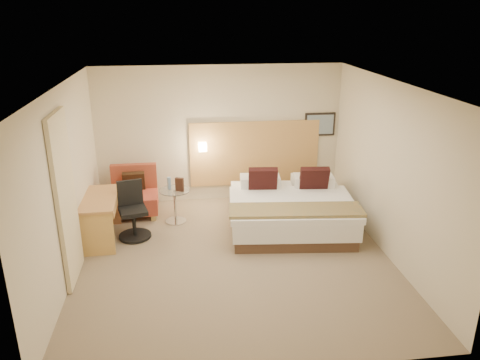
{
  "coord_description": "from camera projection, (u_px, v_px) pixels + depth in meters",
  "views": [
    {
      "loc": [
        -0.75,
        -6.42,
        3.68
      ],
      "look_at": [
        0.18,
        0.74,
        1.03
      ],
      "focal_mm": 35.0,
      "sensor_mm": 36.0,
      "label": 1
    }
  ],
  "objects": [
    {
      "name": "wall_back",
      "position": [
        220.0,
        134.0,
        9.21
      ],
      "size": [
        4.8,
        0.02,
        2.7
      ],
      "primitive_type": "cube",
      "color": "beige",
      "rests_on": "floor"
    },
    {
      "name": "art_frame",
      "position": [
        320.0,
        124.0,
        9.38
      ],
      "size": [
        0.62,
        0.03,
        0.47
      ],
      "primitive_type": "cube",
      "color": "black",
      "rests_on": "wall_back"
    },
    {
      "name": "desk_chair",
      "position": [
        133.0,
        215.0,
        7.91
      ],
      "size": [
        0.66,
        0.66,
        0.97
      ],
      "color": "black",
      "rests_on": "floor"
    },
    {
      "name": "menu_folder",
      "position": [
        180.0,
        185.0,
        8.29
      ],
      "size": [
        0.16,
        0.1,
        0.25
      ],
      "primitive_type": "cube",
      "rotation": [
        0.0,
        0.0,
        -0.36
      ],
      "color": "#361E16",
      "rests_on": "side_table"
    },
    {
      "name": "headboard_panel",
      "position": [
        255.0,
        153.0,
        9.4
      ],
      "size": [
        2.6,
        0.04,
        1.3
      ],
      "primitive_type": "cube",
      "color": "#BC8949",
      "rests_on": "wall_back"
    },
    {
      "name": "wall_left",
      "position": [
        65.0,
        185.0,
        6.58
      ],
      "size": [
        0.02,
        5.0,
        2.7
      ],
      "primitive_type": "cube",
      "color": "beige",
      "rests_on": "floor"
    },
    {
      "name": "bed",
      "position": [
        290.0,
        209.0,
        8.31
      ],
      "size": [
        2.3,
        2.25,
        1.04
      ],
      "color": "#4A3325",
      "rests_on": "floor"
    },
    {
      "name": "ceiling",
      "position": [
        234.0,
        84.0,
        6.41
      ],
      "size": [
        4.8,
        5.0,
        0.02
      ],
      "primitive_type": "cube",
      "color": "white",
      "rests_on": "floor"
    },
    {
      "name": "lounge_chair",
      "position": [
        134.0,
        196.0,
        8.82
      ],
      "size": [
        0.88,
        0.77,
        0.91
      ],
      "color": "tan",
      "rests_on": "floor"
    },
    {
      "name": "lamp_arm",
      "position": [
        202.0,
        146.0,
        9.15
      ],
      "size": [
        0.02,
        0.12,
        0.02
      ],
      "primitive_type": "cylinder",
      "rotation": [
        1.57,
        0.0,
        0.0
      ],
      "color": "silver",
      "rests_on": "wall_back"
    },
    {
      "name": "desk",
      "position": [
        102.0,
        206.0,
        7.75
      ],
      "size": [
        0.59,
        1.23,
        0.76
      ],
      "color": "#BB8249",
      "rests_on": "floor"
    },
    {
      "name": "lamp_shade",
      "position": [
        203.0,
        147.0,
        9.1
      ],
      "size": [
        0.15,
        0.15,
        0.15
      ],
      "primitive_type": "cube",
      "color": "#FDECC6",
      "rests_on": "wall_back"
    },
    {
      "name": "bottle_a",
      "position": [
        169.0,
        183.0,
        8.39
      ],
      "size": [
        0.09,
        0.09,
        0.22
      ],
      "primitive_type": "cylinder",
      "rotation": [
        0.0,
        0.0,
        -0.36
      ],
      "color": "#84A7CD",
      "rests_on": "side_table"
    },
    {
      "name": "side_table",
      "position": [
        175.0,
        204.0,
        8.48
      ],
      "size": [
        0.72,
        0.72,
        0.62
      ],
      "color": "silver",
      "rests_on": "floor"
    },
    {
      "name": "floor",
      "position": [
        235.0,
        259.0,
        7.34
      ],
      "size": [
        4.8,
        5.0,
        0.02
      ],
      "primitive_type": "cube",
      "color": "#7F6D56",
      "rests_on": "ground"
    },
    {
      "name": "art_canvas",
      "position": [
        320.0,
        125.0,
        9.36
      ],
      "size": [
        0.54,
        0.01,
        0.39
      ],
      "primitive_type": "cube",
      "color": "gray",
      "rests_on": "wall_back"
    },
    {
      "name": "wall_right",
      "position": [
        390.0,
        170.0,
        7.17
      ],
      "size": [
        0.02,
        5.0,
        2.7
      ],
      "primitive_type": "cube",
      "color": "beige",
      "rests_on": "floor"
    },
    {
      "name": "wall_front",
      "position": [
        265.0,
        264.0,
        4.54
      ],
      "size": [
        4.8,
        0.02,
        2.7
      ],
      "primitive_type": "cube",
      "color": "beige",
      "rests_on": "floor"
    },
    {
      "name": "curtain",
      "position": [
        66.0,
        200.0,
        6.4
      ],
      "size": [
        0.06,
        0.9,
        2.42
      ],
      "primitive_type": "cube",
      "color": "beige",
      "rests_on": "wall_left"
    }
  ]
}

